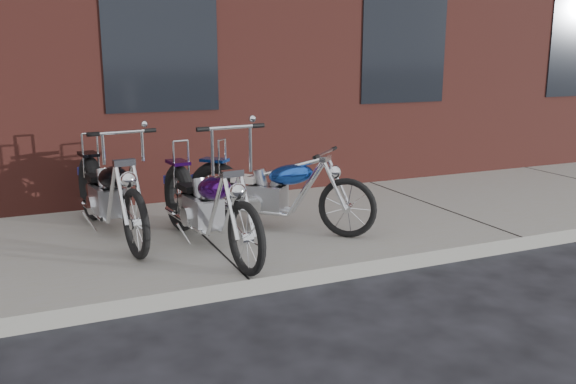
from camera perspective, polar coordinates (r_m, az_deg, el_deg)
name	(u,v)px	position (r m, az deg, el deg)	size (l,w,h in m)	color
ground	(250,296)	(5.23, -3.62, -9.73)	(120.00, 120.00, 0.00)	black
sidewalk	(201,239)	(6.55, -8.18, -4.42)	(22.00, 3.00, 0.15)	gray
chopper_purple	(207,208)	(5.90, -7.61, -1.48)	(0.55, 2.24, 1.26)	black
chopper_blue	(274,194)	(6.50, -1.29, -0.17)	(1.59, 1.62, 0.94)	black
chopper_third	(109,197)	(6.54, -16.38, -0.42)	(0.58, 2.29, 1.16)	black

